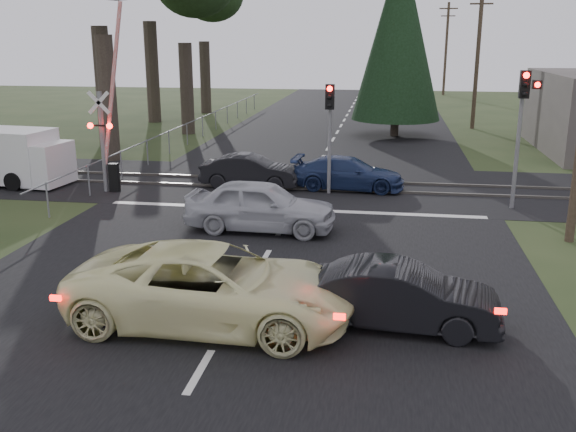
% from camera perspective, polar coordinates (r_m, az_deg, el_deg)
% --- Properties ---
extents(ground, '(120.00, 120.00, 0.00)m').
position_cam_1_polar(ground, '(14.46, -4.47, -7.87)').
color(ground, '#273618').
rests_on(ground, ground).
extents(road, '(14.00, 100.00, 0.01)m').
position_cam_1_polar(road, '(23.81, 1.05, 1.67)').
color(road, black).
rests_on(road, ground).
extents(rail_corridor, '(120.00, 8.00, 0.01)m').
position_cam_1_polar(rail_corridor, '(25.74, 1.67, 2.74)').
color(rail_corridor, black).
rests_on(rail_corridor, ground).
extents(stop_line, '(13.00, 0.35, 0.00)m').
position_cam_1_polar(stop_line, '(22.08, 0.41, 0.57)').
color(stop_line, silver).
rests_on(stop_line, ground).
extents(rail_near, '(120.00, 0.12, 0.10)m').
position_cam_1_polar(rail_near, '(24.95, 1.44, 2.43)').
color(rail_near, '#59544C').
rests_on(rail_near, ground).
extents(rail_far, '(120.00, 0.12, 0.10)m').
position_cam_1_polar(rail_far, '(26.50, 1.89, 3.22)').
color(rail_far, '#59544C').
rests_on(rail_far, ground).
extents(crossing_signal, '(1.62, 0.38, 6.96)m').
position_cam_1_polar(crossing_signal, '(25.23, -15.70, 6.65)').
color(crossing_signal, slate).
rests_on(crossing_signal, ground).
extents(traffic_signal_right, '(0.68, 0.48, 4.70)m').
position_cam_1_polar(traffic_signal_right, '(22.92, 20.17, 8.59)').
color(traffic_signal_right, slate).
rests_on(traffic_signal_right, ground).
extents(traffic_signal_center, '(0.32, 0.48, 4.10)m').
position_cam_1_polar(traffic_signal_center, '(23.84, 3.72, 8.52)').
color(traffic_signal_center, slate).
rests_on(traffic_signal_center, ground).
extents(utility_pole_mid, '(1.80, 0.26, 9.00)m').
position_cam_1_polar(utility_pole_mid, '(43.23, 16.52, 13.69)').
color(utility_pole_mid, '#4C3D2D').
rests_on(utility_pole_mid, ground).
extents(utility_pole_far, '(1.80, 0.26, 9.00)m').
position_cam_1_polar(utility_pole_far, '(68.10, 13.88, 14.37)').
color(utility_pole_far, '#4C3D2D').
rests_on(utility_pole_far, ground).
extents(conifer_tree, '(5.20, 5.20, 11.00)m').
position_cam_1_polar(conifer_tree, '(38.88, 9.82, 15.80)').
color(conifer_tree, '#473D33').
rests_on(conifer_tree, ground).
extents(fence_left, '(0.10, 36.00, 1.20)m').
position_cam_1_polar(fence_left, '(37.49, -8.22, 6.68)').
color(fence_left, slate).
rests_on(fence_left, ground).
extents(cream_coupe, '(5.92, 2.82, 1.63)m').
position_cam_1_polar(cream_coupe, '(13.33, -6.72, -6.25)').
color(cream_coupe, '#F4F1AF').
rests_on(cream_coupe, ground).
extents(dark_hatchback, '(4.13, 1.70, 1.33)m').
position_cam_1_polar(dark_hatchback, '(13.34, 9.90, -7.06)').
color(dark_hatchback, black).
rests_on(dark_hatchback, ground).
extents(silver_car, '(4.65, 2.01, 1.56)m').
position_cam_1_polar(silver_car, '(19.59, -2.44, 0.92)').
color(silver_car, '#B0B2B8').
rests_on(silver_car, ground).
extents(blue_sedan, '(4.43, 2.02, 1.26)m').
position_cam_1_polar(blue_sedan, '(25.08, 5.37, 3.79)').
color(blue_sedan, navy).
rests_on(blue_sedan, ground).
extents(dark_car_far, '(3.93, 1.47, 1.28)m').
position_cam_1_polar(dark_car_far, '(25.35, -3.35, 3.99)').
color(dark_car_far, black).
rests_on(dark_car_far, ground).
extents(white_van, '(5.86, 2.66, 2.22)m').
position_cam_1_polar(white_van, '(28.31, -24.09, 4.88)').
color(white_van, white).
rests_on(white_van, ground).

